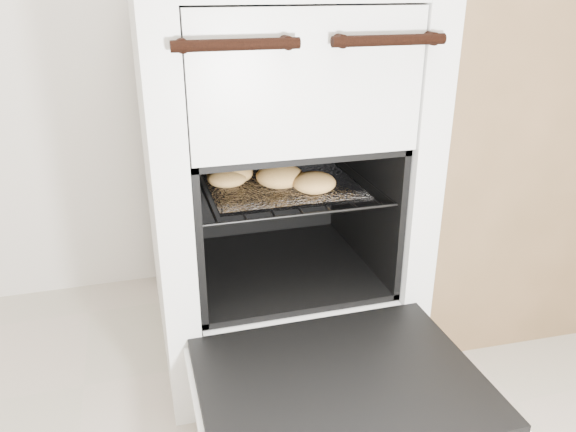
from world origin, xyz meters
TOP-DOWN VIEW (x-y plane):
  - stove at (0.19, 1.15)m, footprint 0.62×0.69m
  - oven_door at (0.19, 0.63)m, footprint 0.56×0.43m
  - oven_rack at (0.19, 1.09)m, footprint 0.45×0.43m
  - foil_sheet at (0.19, 1.07)m, footprint 0.35×0.31m
  - baked_rolls at (0.12, 1.08)m, footprint 0.31×0.31m
  - counter at (1.01, 1.22)m, footprint 0.99×0.68m

SIDE VIEW (x-z plane):
  - oven_door at x=0.19m, z-range 0.19..0.23m
  - stove at x=0.19m, z-range -0.01..0.94m
  - oven_rack at x=0.19m, z-range 0.46..0.47m
  - foil_sheet at x=0.19m, z-range 0.47..0.48m
  - counter at x=1.01m, z-range 0.00..0.97m
  - baked_rolls at x=0.12m, z-range 0.47..0.53m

